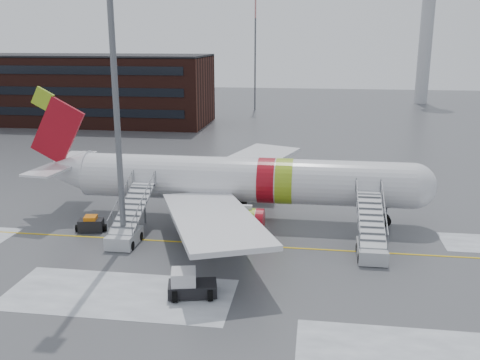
% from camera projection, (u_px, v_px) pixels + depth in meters
% --- Properties ---
extents(ground, '(260.00, 260.00, 0.00)m').
position_uv_depth(ground, '(239.00, 240.00, 41.47)').
color(ground, '#494C4F').
rests_on(ground, ground).
extents(airliner, '(35.03, 32.97, 11.18)m').
position_uv_depth(airliner, '(232.00, 180.00, 45.71)').
color(airliner, silver).
rests_on(airliner, ground).
extents(airstair_fwd, '(2.05, 7.70, 3.48)m').
position_uv_depth(airstair_fwd, '(371.00, 241.00, 38.52)').
color(airstair_fwd, '#A4A7AB').
rests_on(airstair_fwd, ground).
extents(airstair_aft, '(2.05, 7.70, 3.48)m').
position_uv_depth(airstair_aft, '(127.00, 228.00, 41.06)').
color(airstair_aft, '#B3B6BA').
rests_on(airstair_aft, ground).
extents(pushback_tug, '(3.21, 2.68, 1.67)m').
position_uv_depth(pushback_tug, '(189.00, 285.00, 32.36)').
color(pushback_tug, black).
rests_on(pushback_tug, ground).
extents(baggage_tractor, '(2.60, 1.52, 1.30)m').
position_uv_depth(baggage_tractor, '(91.00, 225.00, 43.27)').
color(baggage_tractor, black).
rests_on(baggage_tractor, ground).
extents(light_mast_near, '(1.20, 1.20, 28.20)m').
position_uv_depth(light_mast_near, '(113.00, 49.00, 37.01)').
color(light_mast_near, '#595B60').
rests_on(light_mast_near, ground).
extents(terminal_building, '(62.00, 16.11, 12.30)m').
position_uv_depth(terminal_building, '(42.00, 88.00, 98.69)').
color(terminal_building, '#3F1E16').
rests_on(terminal_building, ground).
extents(control_tower, '(6.40, 6.40, 30.00)m').
position_uv_depth(control_tower, '(427.00, 22.00, 123.30)').
color(control_tower, '#B2B5BA').
rests_on(control_tower, ground).
extents(light_mast_far_n, '(1.20, 1.20, 24.25)m').
position_uv_depth(light_mast_far_n, '(255.00, 44.00, 113.59)').
color(light_mast_far_n, '#595B60').
rests_on(light_mast_far_n, ground).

